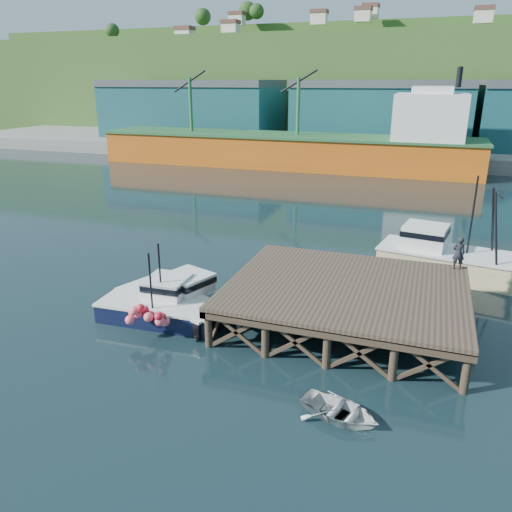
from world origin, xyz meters
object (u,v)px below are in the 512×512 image
at_px(boat_black, 176,299).
at_px(trawler, 455,257).
at_px(dinghy, 340,411).
at_px(dockworker, 459,253).
at_px(boat_navy, 161,305).

relative_size(boat_black, trawler, 0.70).
relative_size(boat_black, dinghy, 2.33).
xyz_separation_m(trawler, dockworker, (-0.12, -4.45, 1.68)).
height_order(trawler, dinghy, trawler).
bearing_deg(dinghy, trawler, 3.45).
height_order(trawler, dockworker, trawler).
distance_m(boat_black, trawler, 18.02).
relative_size(boat_black, dockworker, 3.90).
relative_size(boat_navy, trawler, 0.63).
height_order(boat_black, dockworker, boat_black).
bearing_deg(boat_navy, trawler, 35.93).
bearing_deg(trawler, dinghy, -94.80).
height_order(boat_navy, boat_black, boat_black).
relative_size(boat_navy, dinghy, 2.11).
xyz_separation_m(trawler, dinghy, (-4.31, -16.84, -1.05)).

